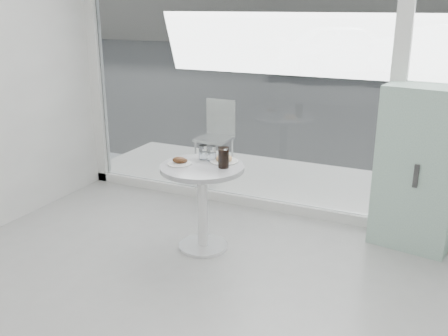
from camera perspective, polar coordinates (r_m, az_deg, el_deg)
The scene contains 12 objects.
storefront at distance 4.86m, azimuth 9.76°, elevation 13.68°, with size 5.00×0.14×3.00m.
main_table at distance 4.31m, azimuth -2.48°, elevation -2.50°, with size 0.72×0.72×0.77m.
patio_deck at distance 6.00m, azimuth 10.31°, elevation -2.06°, with size 5.60×1.60×0.05m, color white.
street at distance 17.84m, azimuth 20.88°, elevation 10.39°, with size 40.00×24.00×0.00m, color #393939.
mint_cabinet at distance 4.65m, azimuth 21.34°, elevation -0.02°, with size 0.73×0.55×1.43m.
patio_chair at distance 6.17m, azimuth -0.81°, elevation 4.11°, with size 0.40×0.40×0.92m.
car_white at distance 16.17m, azimuth 14.24°, elevation 13.07°, with size 1.82×4.52×1.54m, color white.
plate_fritter at distance 4.27m, azimuth -5.08°, elevation 0.73°, with size 0.20×0.20×0.07m.
plate_donut at distance 4.33m, azimuth 0.01°, elevation 0.96°, with size 0.24×0.24×0.06m.
water_tumbler_a at distance 4.39m, azimuth -2.38°, elevation 1.71°, with size 0.08×0.08×0.13m.
water_tumbler_b at distance 4.35m, azimuth -1.45°, elevation 1.58°, with size 0.08×0.08×0.13m.
cola_glass at distance 4.16m, azimuth -0.05°, elevation 1.16°, with size 0.09×0.09×0.18m.
Camera 1 is at (1.38, -1.67, 2.08)m, focal length 40.00 mm.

